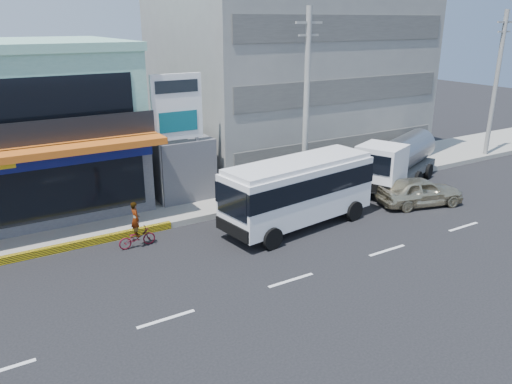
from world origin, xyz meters
TOP-DOWN VIEW (x-y plane):
  - ground at (0.00, 0.00)m, footprint 120.00×120.00m
  - sidewalk at (5.00, 9.50)m, footprint 70.00×5.00m
  - shop_building at (-8.00, 13.95)m, footprint 12.40×11.70m
  - concrete_building at (10.00, 15.00)m, footprint 16.00×12.00m
  - gap_structure at (0.00, 12.00)m, footprint 3.00×6.00m
  - satellite_dish at (0.00, 11.00)m, footprint 1.50×1.50m
  - billboard at (-0.50, 9.20)m, footprint 2.60×0.18m
  - utility_pole_near at (6.00, 7.40)m, footprint 1.60×0.30m
  - utility_pole_far at (22.00, 7.40)m, footprint 1.60×0.30m
  - minibus at (3.32, 4.22)m, footprint 7.96×3.50m
  - sedan at (10.50, 3.17)m, footprint 4.85×2.97m
  - tanker_truck at (11.70, 6.11)m, footprint 7.70×4.82m
  - motorcycle_rider at (-4.00, 5.88)m, footprint 1.62×0.59m

SIDE VIEW (x-z plane):
  - ground at x=0.00m, z-range 0.00..0.00m
  - sidewalk at x=5.00m, z-range 0.00..0.30m
  - motorcycle_rider at x=-4.00m, z-range -0.35..1.72m
  - sedan at x=10.50m, z-range 0.00..1.54m
  - tanker_truck at x=11.70m, z-range 0.11..3.04m
  - gap_structure at x=0.00m, z-range 0.00..3.50m
  - minibus at x=3.32m, z-range 0.31..3.54m
  - satellite_dish at x=0.00m, z-range 3.50..3.65m
  - shop_building at x=-8.00m, z-range 0.00..8.00m
  - billboard at x=-0.50m, z-range 1.48..8.38m
  - utility_pole_near at x=6.00m, z-range 0.15..10.15m
  - utility_pole_far at x=22.00m, z-range 0.15..10.15m
  - concrete_building at x=10.00m, z-range 0.00..14.00m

